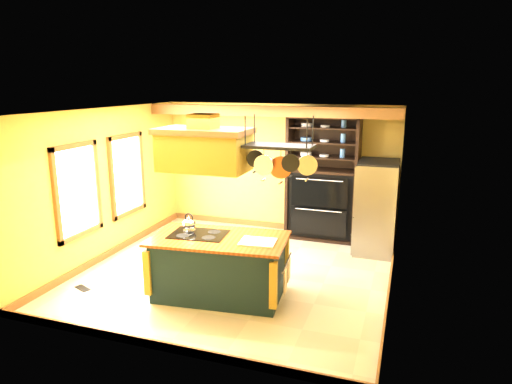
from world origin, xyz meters
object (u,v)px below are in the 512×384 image
Objects in this scene: pot_rack at (280,154)px; kitchen_island at (219,266)px; range_hood at (204,148)px; hutch at (323,192)px; refrigerator at (376,209)px.

kitchen_island is at bearing -179.37° from pot_rack.
range_hood reaches higher than hutch.
range_hood is 0.52× the size of hutch.
refrigerator reaches higher than kitchen_island.
hutch reaches higher than refrigerator.
kitchen_island is 1.95m from pot_rack.
refrigerator is (2.04, 2.62, 0.36)m from kitchen_island.
pot_rack is (0.91, 0.01, 1.72)m from kitchen_island.
hutch is at bearing 154.61° from refrigerator.
pot_rack is at bearing -5.13° from kitchen_island.
range_hood is 0.77× the size of refrigerator.
refrigerator is at bearing -25.39° from hutch.
range_hood is 3.72m from refrigerator.
refrigerator is at bearing 49.56° from range_hood.
range_hood is 3.58m from hutch.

